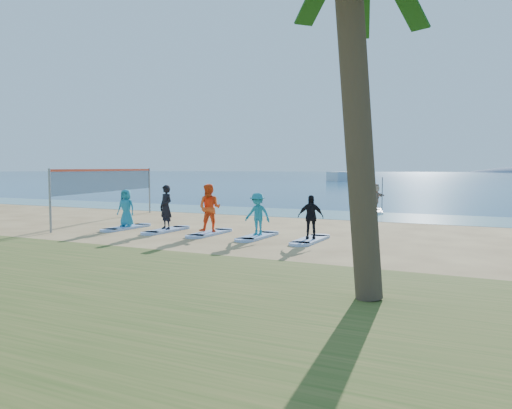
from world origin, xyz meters
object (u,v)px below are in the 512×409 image
at_px(volleyball_net, 109,181).
at_px(surfboard_2, 210,233).
at_px(student_2, 210,208).
at_px(surfboard_4, 310,240).
at_px(paddleboard, 376,211).
at_px(student_0, 126,208).
at_px(surfboard_3, 258,236).
at_px(student_4, 311,217).
at_px(student_1, 166,207).
at_px(boat_offshore_a, 344,181).
at_px(surfboard_0, 127,227).
at_px(student_3, 258,214).
at_px(surfboard_1, 166,230).
at_px(paddleboarder, 376,197).

relative_size(volleyball_net, surfboard_2, 4.02).
bearing_deg(volleyball_net, student_2, -16.71).
xyz_separation_m(volleyball_net, surfboard_4, (10.91, -2.06, -1.86)).
height_order(paddleboard, student_0, student_0).
relative_size(surfboard_3, student_4, 1.46).
relative_size(student_1, surfboard_3, 0.80).
relative_size(boat_offshore_a, surfboard_2, 3.22).
bearing_deg(surfboard_4, surfboard_2, 180.00).
bearing_deg(surfboard_0, surfboard_3, 0.00).
bearing_deg(student_4, student_3, 164.57).
relative_size(boat_offshore_a, student_0, 4.58).
xyz_separation_m(student_0, student_2, (4.05, 0.00, 0.14)).
height_order(student_0, student_2, student_2).
xyz_separation_m(surfboard_2, surfboard_4, (4.05, 0.00, 0.00)).
distance_m(student_0, surfboard_4, 8.14).
height_order(paddleboard, student_4, student_4).
bearing_deg(surfboard_1, volleyball_net, 156.93).
xyz_separation_m(volleyball_net, paddleboard, (10.38, 10.32, -1.84)).
distance_m(surfboard_1, student_3, 4.13).
xyz_separation_m(paddleboarder, surfboard_4, (0.53, -12.38, -0.83)).
xyz_separation_m(volleyball_net, boat_offshore_a, (-10.22, 75.20, -1.90)).
height_order(surfboard_0, surfboard_3, same).
height_order(surfboard_2, surfboard_4, same).
bearing_deg(paddleboarder, volleyball_net, 147.89).
distance_m(student_2, student_3, 2.03).
bearing_deg(student_2, student_4, -9.16).
relative_size(surfboard_4, student_4, 1.46).
relative_size(volleyball_net, surfboard_4, 4.02).
bearing_deg(surfboard_3, surfboard_1, 180.00).
bearing_deg(student_2, surfboard_1, 170.84).
height_order(surfboard_3, student_3, student_3).
height_order(student_0, surfboard_4, student_0).
bearing_deg(student_1, student_3, 18.38).
distance_m(student_1, surfboard_4, 6.15).
bearing_deg(surfboard_3, boat_offshore_a, 103.89).
bearing_deg(surfboard_0, student_0, 0.00).
bearing_deg(student_3, student_0, -176.90).
xyz_separation_m(surfboard_2, student_3, (2.03, 0.00, 0.81)).
relative_size(paddleboarder, student_4, 1.00).
bearing_deg(boat_offshore_a, surfboard_1, -55.19).
relative_size(volleyball_net, boat_offshore_a, 1.25).
xyz_separation_m(surfboard_2, student_4, (4.05, 0.00, 0.80)).
bearing_deg(boat_offshore_a, paddleboarder, -48.60).
distance_m(student_0, student_4, 8.10).
bearing_deg(paddleboard, surfboard_2, -120.62).
distance_m(surfboard_3, student_3, 0.81).
xyz_separation_m(boat_offshore_a, student_3, (19.11, -77.26, 0.86)).
relative_size(paddleboard, surfboard_0, 1.36).
bearing_deg(student_3, paddleboarder, 86.22).
bearing_deg(surfboard_1, paddleboard, 65.87).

